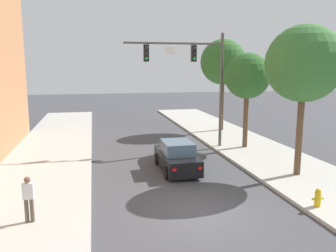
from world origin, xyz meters
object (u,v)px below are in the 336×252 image
Objects in this scene: pedestrian_sidewalk_left_walker at (28,197)px; fire_hydrant at (318,197)px; traffic_signal_mast at (195,69)px; street_tree_nearest at (304,64)px; car_lead_black at (177,157)px; street_tree_second at (247,76)px; street_tree_third at (223,62)px.

fire_hydrant is (10.67, -0.93, -0.56)m from pedestrian_sidewalk_left_walker.
traffic_signal_mast is 1.02× the size of street_tree_nearest.
pedestrian_sidewalk_left_walker is 10.72m from fire_hydrant.
car_lead_black is 5.90× the size of fire_hydrant.
street_tree_second is (1.53, 9.94, 4.36)m from fire_hydrant.
car_lead_black is at bearing -146.50° from street_tree_second.
street_tree_nearest is at bearing -89.92° from street_tree_second.
pedestrian_sidewalk_left_walker is (-8.83, -9.71, -4.28)m from traffic_signal_mast.
street_tree_third is at bearing 83.23° from street_tree_second.
street_tree_nearest reaches higher than pedestrian_sidewalk_left_walker.
street_tree_third is (6.38, 10.07, 5.11)m from car_lead_black.
street_tree_third is (0.74, 12.48, 0.23)m from street_tree_nearest.
fire_hydrant is at bearing -98.72° from street_tree_second.
traffic_signal_mast reaches higher than street_tree_nearest.
pedestrian_sidewalk_left_walker reaches higher than fire_hydrant.
street_tree_third is at bearing 82.04° from fire_hydrant.
street_tree_nearest is 12.51m from street_tree_third.
street_tree_second reaches higher than car_lead_black.
car_lead_black is 8.43m from pedestrian_sidewalk_left_walker.
traffic_signal_mast is 13.80m from pedestrian_sidewalk_left_walker.
traffic_signal_mast is 1.77× the size of car_lead_black.
street_tree_third reaches higher than traffic_signal_mast.
street_tree_third is (4.11, 5.65, 0.50)m from traffic_signal_mast.
street_tree_third reaches higher than street_tree_second.
pedestrian_sidewalk_left_walker is 0.26× the size of street_tree_second.
traffic_signal_mast reaches higher than car_lead_black.
fire_hydrant is at bearing -80.21° from traffic_signal_mast.
traffic_signal_mast is 0.99× the size of street_tree_third.
street_tree_nearest is 6.19m from street_tree_second.
pedestrian_sidewalk_left_walker is 15.64m from street_tree_second.
street_tree_third reaches higher than street_tree_nearest.
fire_hydrant is 0.10× the size of street_tree_nearest.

